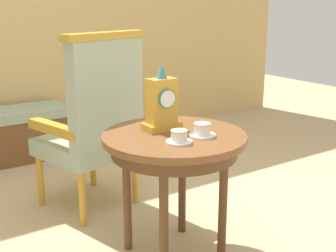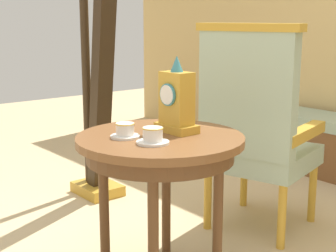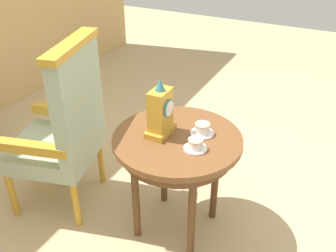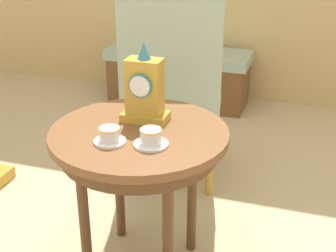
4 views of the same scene
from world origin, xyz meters
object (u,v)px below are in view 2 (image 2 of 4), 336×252
object	(u,v)px
teacup_right	(153,136)
armchair	(256,127)
harp	(97,85)
window_bench	(331,145)
side_table	(160,153)
mantel_clock	(176,102)
teacup_left	(125,131)

from	to	relation	value
teacup_right	armchair	size ratio (longest dim) A/B	0.12
teacup_right	armchair	bearing A→B (deg)	102.57
harp	window_bench	world-z (taller)	harp
side_table	teacup_right	xyz separation A→B (m)	(0.09, -0.11, 0.11)
mantel_clock	window_bench	size ratio (longest dim) A/B	0.29
harp	window_bench	bearing A→B (deg)	66.20
side_table	teacup_right	bearing A→B (deg)	-50.51
armchair	harp	world-z (taller)	harp
teacup_left	side_table	bearing A→B (deg)	64.32
mantel_clock	harp	xyz separation A→B (m)	(-1.12, 0.29, -0.07)
teacup_left	window_bench	size ratio (longest dim) A/B	0.11
teacup_right	window_bench	bearing A→B (deg)	103.91
teacup_left	teacup_right	size ratio (longest dim) A/B	0.93
armchair	harp	bearing A→B (deg)	-161.59
armchair	side_table	bearing A→B (deg)	-82.46
teacup_right	harp	world-z (taller)	harp
teacup_left	teacup_right	distance (m)	0.16
mantel_clock	side_table	bearing A→B (deg)	-84.43
side_table	mantel_clock	distance (m)	0.24
side_table	harp	bearing A→B (deg)	161.13
teacup_left	mantel_clock	xyz separation A→B (m)	(0.06, 0.24, 0.11)
teacup_left	mantel_clock	world-z (taller)	mantel_clock
teacup_left	harp	xyz separation A→B (m)	(-1.06, 0.52, 0.04)
teacup_left	teacup_right	bearing A→B (deg)	9.61
teacup_right	armchair	xyz separation A→B (m)	(-0.19, 0.84, -0.11)
harp	window_bench	size ratio (longest dim) A/B	1.59
side_table	window_bench	xyz separation A→B (m)	(-0.43, 1.98, -0.37)
window_bench	teacup_left	bearing A→B (deg)	-80.31
teacup_left	teacup_right	world-z (taller)	teacup_right
mantel_clock	harp	size ratio (longest dim) A/B	0.18
window_bench	harp	bearing A→B (deg)	-113.80
side_table	window_bench	size ratio (longest dim) A/B	0.63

